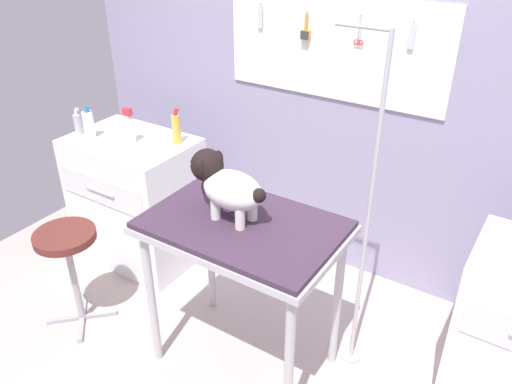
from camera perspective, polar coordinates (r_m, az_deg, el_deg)
ground at (r=2.90m, az=-2.55°, el=-20.51°), size 4.40×4.00×0.04m
rear_wall_panel at (r=3.17m, az=10.49°, el=9.76°), size 4.00×0.11×2.30m
grooming_table at (r=2.46m, az=-1.44°, el=-5.31°), size 0.94×0.62×0.90m
grooming_arm at (r=2.51m, az=12.03°, el=-4.25°), size 0.30×0.11×1.78m
dog at (r=2.37m, az=-3.45°, el=0.82°), size 0.44×0.22×0.32m
counter_left at (r=3.58m, az=-13.12°, el=-0.81°), size 0.80×0.58×0.89m
stool at (r=3.06m, az=-20.26°, el=-6.07°), size 0.34×0.34×0.63m
conditioner_bottle at (r=3.45m, az=-18.15°, el=7.18°), size 0.07×0.07×0.22m
pump_bottle_white at (r=3.54m, az=-19.22°, el=7.21°), size 0.05×0.05×0.18m
spray_bottle_short at (r=3.30m, az=-13.92°, el=6.93°), size 0.06×0.06×0.23m
shampoo_bottle at (r=3.24m, az=-8.86°, el=6.99°), size 0.05×0.05×0.23m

